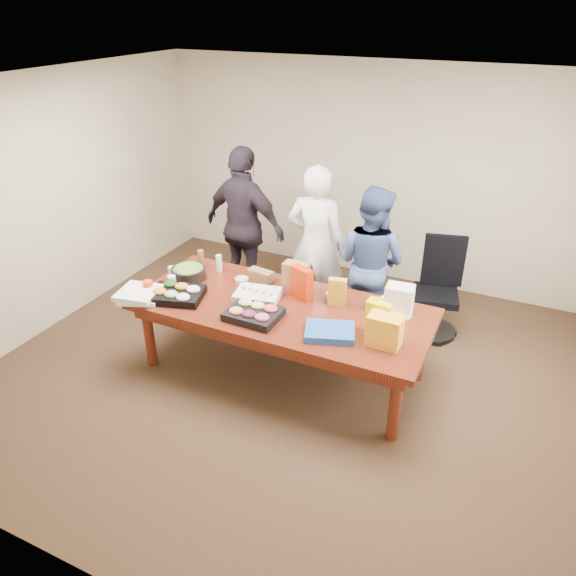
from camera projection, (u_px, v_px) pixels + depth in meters
The scene contains 36 objects.
floor at pixel (282, 371), 5.47m from camera, with size 5.50×5.00×0.02m, color #47301E.
ceiling at pixel (280, 86), 4.19m from camera, with size 5.50×5.00×0.02m, color white.
wall_back at pixel (368, 174), 6.82m from camera, with size 5.50×0.04×2.70m, color beige.
wall_front at pixel (73, 425), 2.84m from camera, with size 5.50×0.04×2.70m, color beige.
wall_left at pixel (51, 203), 5.86m from camera, with size 0.04×5.00×2.70m, color beige.
conference_table at pixel (282, 340), 5.29m from camera, with size 2.80×1.20×0.75m, color #4C1C0F.
office_chair at pixel (436, 292), 5.83m from camera, with size 0.54×0.54×1.05m, color black.
person_center at pixel (316, 245), 6.01m from camera, with size 0.65×0.43×1.80m, color white.
person_right at pixel (370, 263), 5.74m from camera, with size 0.81×0.63×1.67m, color #364978.
person_left at pixel (245, 227), 6.36m from camera, with size 1.10×0.46×1.88m, color black.
veggie_tray at pixel (177, 295), 5.23m from camera, with size 0.49×0.38×0.07m, color black.
fruit_tray at pixel (254, 314), 4.91m from camera, with size 0.47×0.37×0.07m, color black.
sheet_cake at pixel (257, 295), 5.23m from camera, with size 0.42×0.31×0.07m, color silver.
salad_bowl at pixel (189, 273), 5.60m from camera, with size 0.35×0.35×0.11m, color black.
chip_bag_blue at pixel (330, 332), 4.66m from camera, with size 0.42×0.31×0.06m, color #1E51AB.
chip_bag_red at pixel (302, 283), 5.18m from camera, with size 0.22×0.09×0.32m, color #BA2703.
chip_bag_yellow at pixel (379, 319), 4.61m from camera, with size 0.21×0.08×0.31m, color #EDDC00.
chip_bag_orange at pixel (337, 292), 5.09m from camera, with size 0.17×0.08×0.26m, color orange.
mayo_jar at pixel (308, 284), 5.37m from camera, with size 0.08×0.08×0.13m, color white.
mustard_bottle at pixel (310, 282), 5.36m from camera, with size 0.06×0.06×0.18m, color gold.
dressing_bottle at pixel (201, 259), 5.79m from camera, with size 0.06×0.06×0.20m, color brown.
ranch_bottle at pixel (219, 263), 5.71m from camera, with size 0.06×0.06×0.19m, color white.
banana_bunch at pixel (381, 306), 5.04m from camera, with size 0.25×0.15×0.08m, color #FFB00D.
bread_loaf at pixel (261, 275), 5.56m from camera, with size 0.27×0.12×0.11m, color brown.
kraft_bag at pixel (296, 278), 5.28m from camera, with size 0.24×0.14×0.31m, color #8C5A3E.
red_cup at pixel (148, 287), 5.30m from camera, with size 0.10×0.10×0.13m, color red.
clear_cup_a at pixel (172, 281), 5.43m from camera, with size 0.09×0.09×0.12m, color silver.
clear_cup_b at pixel (172, 271), 5.64m from camera, with size 0.08×0.08×0.11m, color silver.
pizza_box_lower at pixel (141, 296), 5.25m from camera, with size 0.37×0.37×0.04m, color white.
pizza_box_upper at pixel (139, 293), 5.21m from camera, with size 0.37×0.37×0.04m, color white.
plate_a at pixel (398, 313), 4.99m from camera, with size 0.27×0.27×0.02m, color silver.
plate_b at pixel (390, 301), 5.19m from camera, with size 0.22×0.22×0.01m, color white.
dip_bowl_a at pixel (333, 296), 5.22m from camera, with size 0.15×0.15×0.06m, color beige.
dip_bowl_b at pixel (242, 280), 5.52m from camera, with size 0.14×0.14×0.05m, color beige.
grocery_bag_white at pixel (399, 299), 4.96m from camera, with size 0.25×0.18×0.27m, color white.
grocery_bag_yellow at pixel (385, 330), 4.49m from camera, with size 0.28×0.19×0.28m, color yellow.
Camera 1 is at (1.93, -3.98, 3.32)m, focal length 33.99 mm.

